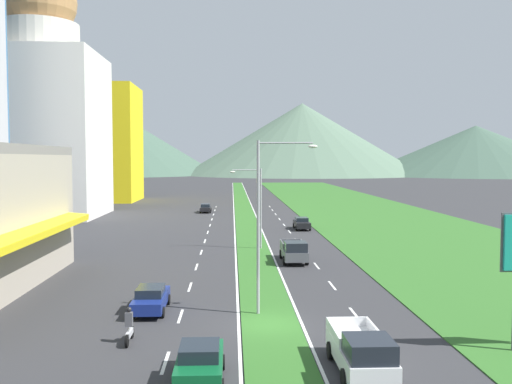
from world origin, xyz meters
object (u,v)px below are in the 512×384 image
at_px(car_0, 200,363).
at_px(car_3, 302,223).
at_px(car_4, 151,298).
at_px(street_lamp_near, 265,215).
at_px(pickup_truck_0, 294,251).
at_px(pickup_truck_1, 362,353).
at_px(motorcycle_rider, 129,328).
at_px(street_lamp_mid, 257,202).
at_px(car_2, 206,208).

distance_m(car_0, car_3, 49.83).
bearing_deg(car_3, car_4, -20.06).
xyz_separation_m(street_lamp_near, pickup_truck_0, (3.56, 16.22, -4.88)).
height_order(pickup_truck_0, pickup_truck_1, same).
bearing_deg(street_lamp_near, motorcycle_rider, -146.10).
relative_size(street_lamp_mid, car_2, 1.70).
bearing_deg(car_4, pickup_truck_1, -135.07).
bearing_deg(street_lamp_near, car_2, 95.84).
relative_size(street_lamp_mid, car_0, 1.93).
height_order(street_lamp_mid, pickup_truck_1, street_lamp_mid).
xyz_separation_m(car_2, motorcycle_rider, (-0.64, -66.92, 0.00)).
height_order(street_lamp_mid, motorcycle_rider, street_lamp_mid).
bearing_deg(car_2, street_lamp_near, -174.16).
xyz_separation_m(street_lamp_near, car_0, (-3.22, -9.72, -5.04)).
xyz_separation_m(street_lamp_near, pickup_truck_1, (3.53, -9.32, -4.88)).
bearing_deg(street_lamp_near, car_3, 79.64).
distance_m(car_0, car_2, 72.01).
distance_m(car_4, pickup_truck_0, 18.39).
xyz_separation_m(car_2, car_4, (-0.39, -61.23, 0.03)).
relative_size(street_lamp_mid, car_4, 1.73).
height_order(car_2, pickup_truck_0, pickup_truck_0).
height_order(street_lamp_near, car_2, street_lamp_near).
bearing_deg(motorcycle_rider, street_lamp_mid, -15.03).
relative_size(car_2, pickup_truck_1, 0.89).
relative_size(car_4, pickup_truck_1, 0.87).
height_order(car_0, pickup_truck_0, pickup_truck_0).
bearing_deg(pickup_truck_1, car_3, 175.74).
bearing_deg(car_4, motorcycle_rider, 177.56).
height_order(car_0, motorcycle_rider, motorcycle_rider).
bearing_deg(street_lamp_mid, car_0, -96.57).
height_order(street_lamp_near, pickup_truck_0, street_lamp_near).
xyz_separation_m(street_lamp_near, motorcycle_rider, (-7.00, -4.70, -5.11)).
bearing_deg(car_4, car_0, -161.76).
bearing_deg(car_4, street_lamp_near, -98.33).
relative_size(car_0, pickup_truck_0, 0.78).
relative_size(street_lamp_near, car_2, 2.12).
bearing_deg(pickup_truck_0, pickup_truck_1, -0.06).
distance_m(car_2, motorcycle_rider, 66.92).
height_order(car_3, motorcycle_rider, motorcycle_rider).
height_order(car_0, car_4, car_0).
xyz_separation_m(street_lamp_near, car_2, (-6.36, 62.21, -5.11)).
xyz_separation_m(car_4, pickup_truck_0, (10.32, 15.23, 0.21)).
relative_size(street_lamp_near, car_4, 2.17).
distance_m(street_lamp_near, car_3, 39.99).
bearing_deg(pickup_truck_0, car_2, -167.83).
xyz_separation_m(car_3, pickup_truck_0, (-3.57, -22.80, 0.20)).
bearing_deg(street_lamp_mid, pickup_truck_0, -68.43).
xyz_separation_m(car_2, pickup_truck_1, (9.89, -71.54, 0.24)).
distance_m(car_2, pickup_truck_1, 72.22).
bearing_deg(motorcycle_rider, car_0, -143.06).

